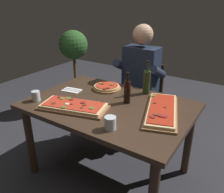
{
  "coord_description": "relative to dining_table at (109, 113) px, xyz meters",
  "views": [
    {
      "loc": [
        1.02,
        -1.51,
        1.6
      ],
      "look_at": [
        0.0,
        0.05,
        0.79
      ],
      "focal_mm": 37.35,
      "sensor_mm": 36.0,
      "label": 1
    }
  ],
  "objects": [
    {
      "name": "ground_plane",
      "position": [
        0.0,
        0.0,
        -0.64
      ],
      "size": [
        6.4,
        6.4,
        0.0
      ],
      "primitive_type": "plane",
      "color": "#2D2D33"
    },
    {
      "name": "dining_table",
      "position": [
        0.0,
        0.0,
        0.0
      ],
      "size": [
        1.4,
        0.96,
        0.74
      ],
      "color": "#3D2B1E",
      "rests_on": "ground_plane"
    },
    {
      "name": "pizza_rectangular_front",
      "position": [
        -0.19,
        -0.23,
        0.12
      ],
      "size": [
        0.61,
        0.4,
        0.05
      ],
      "color": "brown",
      "rests_on": "dining_table"
    },
    {
      "name": "pizza_rectangular_left",
      "position": [
        0.44,
        0.1,
        0.12
      ],
      "size": [
        0.44,
        0.68,
        0.05
      ],
      "color": "olive",
      "rests_on": "dining_table"
    },
    {
      "name": "pizza_round_far",
      "position": [
        -0.21,
        0.28,
        0.11
      ],
      "size": [
        0.28,
        0.28,
        0.05
      ],
      "color": "olive",
      "rests_on": "dining_table"
    },
    {
      "name": "wine_bottle_dark",
      "position": [
        0.17,
        0.39,
        0.21
      ],
      "size": [
        0.07,
        0.07,
        0.32
      ],
      "color": "#233819",
      "rests_on": "dining_table"
    },
    {
      "name": "oil_bottle_amber",
      "position": [
        0.12,
        0.11,
        0.2
      ],
      "size": [
        0.06,
        0.06,
        0.28
      ],
      "color": "black",
      "rests_on": "dining_table"
    },
    {
      "name": "tumbler_near_camera",
      "position": [
        0.24,
        -0.34,
        0.14
      ],
      "size": [
        0.08,
        0.08,
        0.09
      ],
      "color": "silver",
      "rests_on": "dining_table"
    },
    {
      "name": "tumbler_far_side",
      "position": [
        -0.57,
        -0.3,
        0.13
      ],
      "size": [
        0.07,
        0.07,
        0.09
      ],
      "color": "silver",
      "rests_on": "dining_table"
    },
    {
      "name": "napkin_cutlery_set",
      "position": [
        -0.48,
        0.05,
        0.1
      ],
      "size": [
        0.2,
        0.14,
        0.01
      ],
      "color": "white",
      "rests_on": "dining_table"
    },
    {
      "name": "diner_chair",
      "position": [
        -0.09,
        0.86,
        -0.16
      ],
      "size": [
        0.44,
        0.44,
        0.87
      ],
      "color": "black",
      "rests_on": "ground_plane"
    },
    {
      "name": "seated_diner",
      "position": [
        -0.09,
        0.74,
        0.1
      ],
      "size": [
        0.53,
        0.41,
        1.33
      ],
      "color": "#23232D",
      "rests_on": "ground_plane"
    },
    {
      "name": "potted_plant_corner",
      "position": [
        -1.27,
        0.98,
        0.08
      ],
      "size": [
        0.41,
        0.41,
        1.16
      ],
      "color": "tan",
      "rests_on": "ground_plane"
    }
  ]
}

